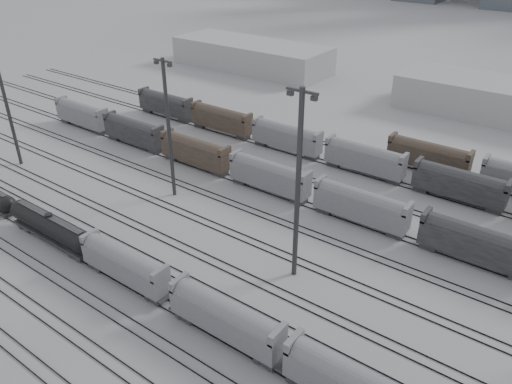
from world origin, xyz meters
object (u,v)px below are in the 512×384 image
Objects in this scene: tank_car_b at (51,226)px; light_mast_a at (5,99)px; hopper_car_a at (124,263)px; hopper_car_b at (226,317)px; light_mast_c at (298,184)px.

light_mast_a is at bearing 157.18° from tank_car_b.
hopper_car_a is 0.57× the size of light_mast_a.
hopper_car_b is (32.47, 0.00, 0.59)m from tank_car_b.
light_mast_a is at bearing -177.69° from light_mast_c.
hopper_car_a is 24.21m from light_mast_c.
hopper_car_b reaches higher than hopper_car_a.
hopper_car_a is at bearing -138.89° from light_mast_c.
hopper_car_a is 0.54× the size of light_mast_c.
light_mast_a is (-44.17, 11.91, 9.75)m from hopper_car_a.
light_mast_a is at bearing 164.91° from hopper_car_a.
hopper_car_b is 17.69m from light_mast_c.
hopper_car_b is 0.60× the size of light_mast_a.
tank_car_b is at bearing -22.82° from light_mast_a.
tank_car_b is 15.87m from hopper_car_a.
light_mast_c is (-0.15, 14.36, 10.33)m from hopper_car_b.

